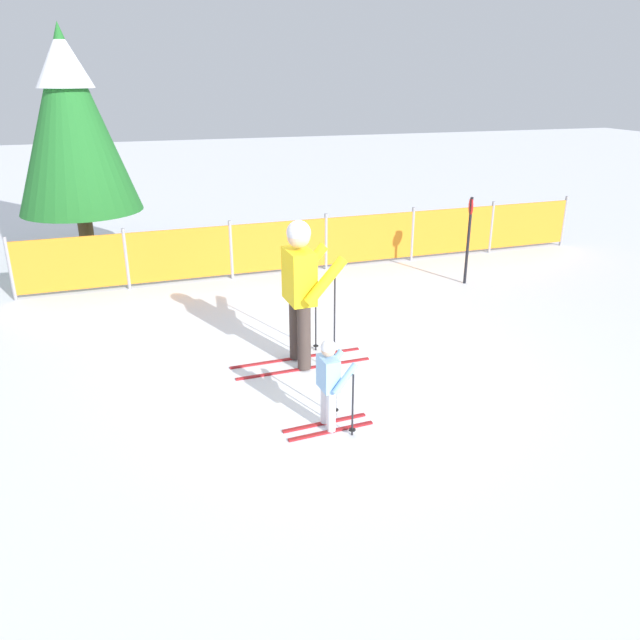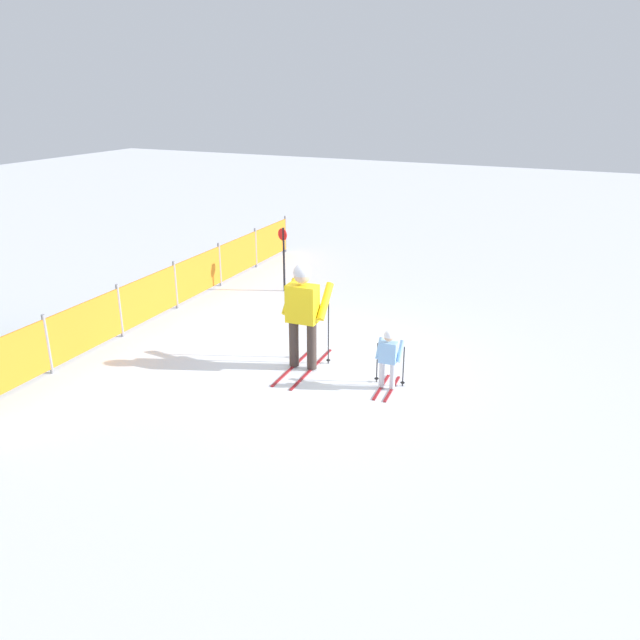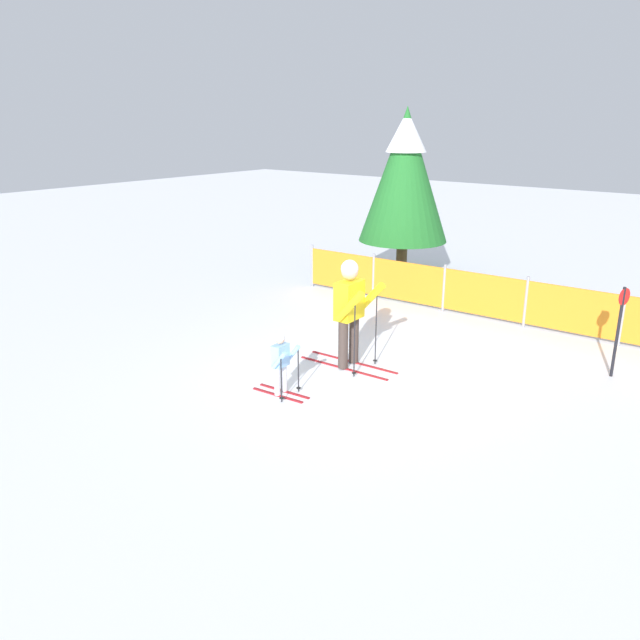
% 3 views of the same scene
% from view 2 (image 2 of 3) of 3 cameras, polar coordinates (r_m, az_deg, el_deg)
% --- Properties ---
extents(ground_plane, '(60.00, 60.00, 0.00)m').
position_cam_2_polar(ground_plane, '(10.92, -0.07, -3.96)').
color(ground_plane, white).
extents(skier_adult, '(1.76, 0.79, 1.84)m').
position_cam_2_polar(skier_adult, '(10.36, -1.57, 1.21)').
color(skier_adult, maroon).
rests_on(skier_adult, ground_plane).
extents(skier_child, '(0.95, 0.50, 1.00)m').
position_cam_2_polar(skier_child, '(9.86, 6.25, -3.25)').
color(skier_child, maroon).
rests_on(skier_child, ground_plane).
extents(safety_fence, '(10.76, 0.36, 1.05)m').
position_cam_2_polar(safety_fence, '(13.77, -13.08, 3.14)').
color(safety_fence, gray).
rests_on(safety_fence, ground_plane).
extents(trail_marker, '(0.11, 0.27, 1.51)m').
position_cam_2_polar(trail_marker, '(14.51, -3.35, 6.18)').
color(trail_marker, black).
rests_on(trail_marker, ground_plane).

